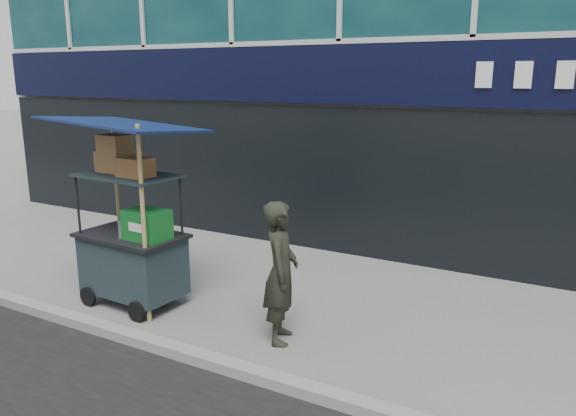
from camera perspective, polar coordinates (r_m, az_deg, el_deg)
The scene contains 4 objects.
ground at distance 6.41m, azimuth -10.24°, elevation -13.78°, with size 80.00×80.00×0.00m, color slate.
curb at distance 6.25m, azimuth -11.45°, elevation -13.98°, with size 80.00×0.18×0.12m, color gray.
vendor_cart at distance 7.39m, azimuth -15.55°, elevation -3.23°, with size 1.85×1.36×2.42m.
vendor_man at distance 6.17m, azimuth -0.73°, elevation -6.57°, with size 0.58×0.38×1.60m, color black.
Camera 1 is at (3.70, -4.35, 2.91)m, focal length 35.00 mm.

